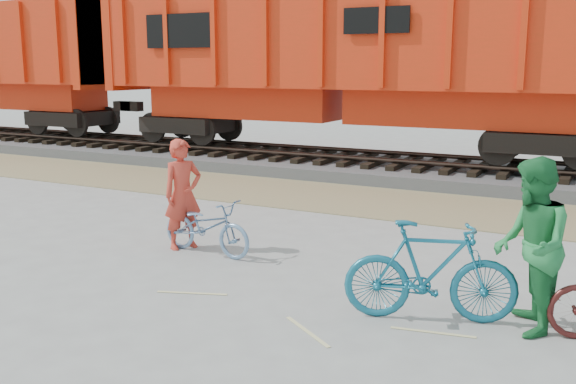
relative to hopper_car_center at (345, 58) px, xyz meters
The scene contains 9 objects.
ground 9.96m from the hopper_car_center, 71.35° to the right, with size 120.00×120.00×0.00m, color #9E9E99.
gravel_strip 5.52m from the hopper_car_center, 49.04° to the right, with size 120.00×3.00×0.02m, color #93845B.
ballast_bed 4.17m from the hopper_car_center, ahead, with size 120.00×4.00×0.30m, color slate.
track 3.95m from the hopper_car_center, ahead, with size 120.00×2.60×0.24m.
hopper_car_center is the anchor object (origin of this frame).
bicycle_blue 8.74m from the hopper_car_center, 81.68° to the right, with size 0.56×1.60×0.84m, color #6A8FB7.
bicycle_teal 10.77m from the hopper_car_center, 62.16° to the right, with size 0.54×1.90×1.14m, color #176681.
person_solo 8.47m from the hopper_car_center, 85.04° to the right, with size 0.62×0.41×1.71m, color red.
person_man 11.02m from the hopper_car_center, 56.98° to the right, with size 0.92×0.71×1.88m, color #227C3D.
Camera 1 is at (3.59, -7.02, 2.80)m, focal length 40.00 mm.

